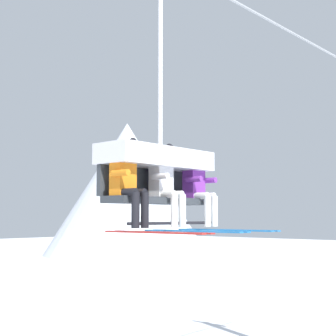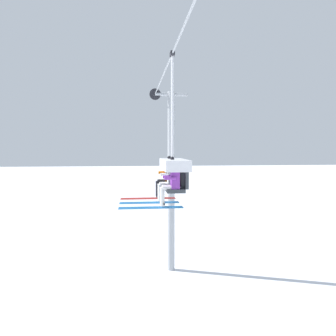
# 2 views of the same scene
# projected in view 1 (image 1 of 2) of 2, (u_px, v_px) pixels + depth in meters

# --- Properties ---
(mountain_peak_east) EXTENTS (21.46, 21.46, 17.38)m
(mountain_peak_east) POSITION_uv_depth(u_px,v_px,m) (127.00, 188.00, 67.98)
(mountain_peak_east) COLOR silver
(mountain_peak_east) RESTS_ON ground_plane
(chairlift_chair) EXTENTS (1.99, 0.74, 4.18)m
(chairlift_chair) POSITION_uv_depth(u_px,v_px,m) (157.00, 164.00, 7.82)
(chairlift_chair) COLOR #33383D
(skier_orange) EXTENTS (0.48, 1.70, 1.34)m
(skier_orange) POSITION_uv_depth(u_px,v_px,m) (129.00, 182.00, 7.06)
(skier_orange) COLOR orange
(skier_white) EXTENTS (0.48, 1.70, 1.34)m
(skier_white) POSITION_uv_depth(u_px,v_px,m) (167.00, 185.00, 7.65)
(skier_white) COLOR silver
(skier_purple) EXTENTS (0.46, 1.70, 1.23)m
(skier_purple) POSITION_uv_depth(u_px,v_px,m) (200.00, 188.00, 8.22)
(skier_purple) COLOR purple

